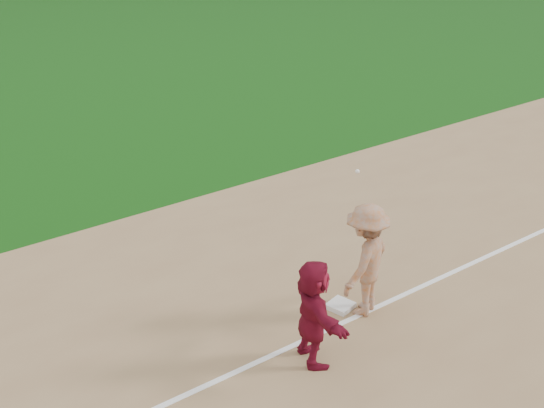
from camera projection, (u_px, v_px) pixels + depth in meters
ground at (321, 299)px, 12.17m from camera, size 160.00×160.00×0.00m
foul_line at (352, 319)px, 11.57m from camera, size 60.00×0.10×0.01m
first_base at (341, 306)px, 11.85m from camera, size 0.49×0.49×0.09m
base_runner at (313, 312)px, 10.23m from camera, size 0.98×1.70×1.74m
first_base_play at (366, 260)px, 11.37m from camera, size 1.49×1.19×2.55m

